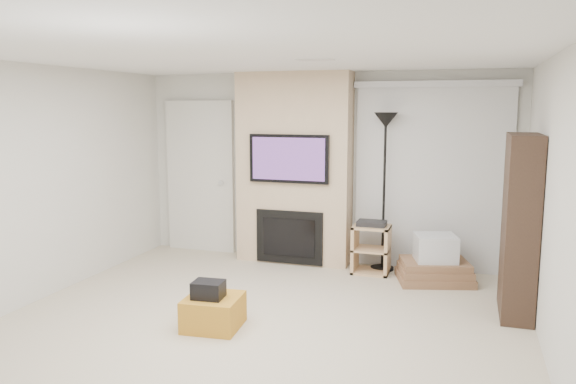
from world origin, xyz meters
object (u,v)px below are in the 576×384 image
(floor_lamp, at_px, (385,147))
(bookshelf, at_px, (520,226))
(ottoman, at_px, (213,312))
(box_stack, at_px, (435,264))
(av_stand, at_px, (371,246))

(floor_lamp, relative_size, bookshelf, 1.10)
(floor_lamp, bearing_deg, ottoman, -117.13)
(floor_lamp, relative_size, box_stack, 2.02)
(box_stack, xyz_separation_m, bookshelf, (0.83, -0.83, 0.69))
(floor_lamp, distance_m, bookshelf, 2.00)
(ottoman, xyz_separation_m, av_stand, (1.11, 2.21, 0.20))
(floor_lamp, xyz_separation_m, box_stack, (0.66, -0.31, -1.35))
(ottoman, bearing_deg, av_stand, 63.30)
(ottoman, relative_size, bookshelf, 0.28)
(box_stack, bearing_deg, ottoman, -132.23)
(av_stand, bearing_deg, box_stack, -9.31)
(ottoman, xyz_separation_m, bookshelf, (2.72, 1.25, 0.75))
(ottoman, distance_m, bookshelf, 3.09)
(box_stack, bearing_deg, av_stand, 170.69)
(ottoman, bearing_deg, floor_lamp, 62.87)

